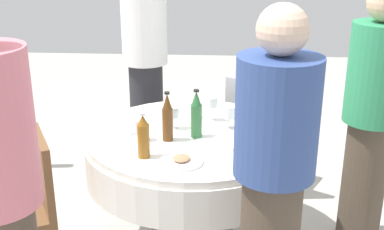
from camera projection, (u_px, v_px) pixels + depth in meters
dining_table at (192, 157)px, 2.96m from camera, size 1.25×1.25×0.74m
bottle_green_near at (240, 102)px, 3.05m from camera, size 0.07×0.07×0.26m
bottle_brown_front at (167, 118)px, 2.77m from camera, size 0.06×0.06×0.28m
bottle_green_mid at (196, 115)px, 2.81m from camera, size 0.07×0.07×0.28m
bottle_amber_south at (143, 137)px, 2.56m from camera, size 0.06×0.06×0.24m
wine_glass_south at (173, 113)px, 2.94m from camera, size 0.07×0.07×0.14m
wine_glass_east at (211, 103)px, 3.07m from camera, size 0.07×0.07×0.15m
wine_glass_rear at (139, 126)px, 2.78m from camera, size 0.07×0.07×0.13m
wine_glass_left at (259, 139)px, 2.53m from camera, size 0.06×0.06×0.16m
wine_glass_inner at (229, 113)px, 2.95m from camera, size 0.07×0.07×0.14m
plate_inner at (119, 130)px, 2.94m from camera, size 0.22×0.22×0.02m
plate_north at (181, 161)px, 2.53m from camera, size 0.22×0.22×0.04m
plate_outer at (182, 116)px, 3.15m from camera, size 0.26×0.26×0.02m
plate_right at (232, 142)px, 2.77m from camera, size 0.22×0.22×0.02m
knife_front at (263, 124)px, 3.04m from camera, size 0.04×0.18×0.00m
person_near at (372, 115)px, 2.91m from camera, size 0.34×0.34×1.59m
person_mid at (146, 70)px, 3.82m from camera, size 0.34×0.34×1.62m
person_south at (273, 186)px, 2.10m from camera, size 0.34×0.34×1.60m
chair_rear at (27, 201)px, 2.62m from camera, size 0.54×0.54×0.87m
chair_left at (256, 123)px, 3.66m from camera, size 0.54×0.54×0.87m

